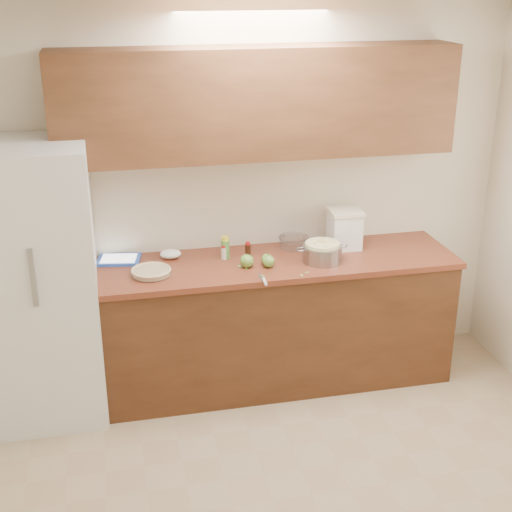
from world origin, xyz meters
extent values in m
plane|color=white|center=(0.00, 0.00, 2.60)|extent=(3.60, 3.60, 0.00)
plane|color=beige|center=(0.00, 1.80, 1.30)|extent=(3.60, 0.00, 3.60)
cube|color=#532C17|center=(0.00, 1.48, 0.44)|extent=(2.60, 0.65, 0.88)
cube|color=brown|center=(0.00, 1.48, 0.90)|extent=(2.64, 0.68, 0.04)
cube|color=brown|center=(0.00, 1.63, 1.95)|extent=(2.60, 0.34, 0.70)
cube|color=silver|center=(-1.44, 1.44, 0.90)|extent=(0.70, 0.70, 1.80)
cylinder|color=silver|center=(-0.75, 1.40, 0.94)|extent=(0.27, 0.27, 0.04)
cylinder|color=beige|center=(-0.75, 1.40, 0.94)|extent=(0.24, 0.24, 0.03)
torus|color=beige|center=(-0.75, 1.40, 0.95)|extent=(0.26, 0.26, 0.02)
cylinder|color=gray|center=(0.39, 1.39, 0.98)|extent=(0.26, 0.26, 0.11)
torus|color=gray|center=(0.24, 1.39, 1.02)|extent=(0.06, 0.06, 0.01)
torus|color=gray|center=(0.53, 1.39, 1.02)|extent=(0.06, 0.06, 0.01)
cylinder|color=beige|center=(0.39, 1.39, 0.99)|extent=(0.23, 0.23, 0.12)
cube|color=white|center=(0.62, 1.61, 1.05)|extent=(0.21, 0.21, 0.25)
cube|color=#F4E9C3|center=(0.62, 1.61, 1.18)|extent=(0.23, 0.23, 0.02)
cube|color=blue|center=(-0.94, 1.68, 0.93)|extent=(0.31, 0.26, 0.02)
cube|color=white|center=(-0.94, 1.68, 0.94)|extent=(0.26, 0.21, 0.00)
cube|color=gray|center=(-0.07, 1.21, 0.92)|extent=(0.02, 0.10, 0.00)
cylinder|color=white|center=(-0.07, 1.12, 0.93)|extent=(0.02, 0.09, 0.02)
cylinder|color=#4C8C38|center=(-0.24, 1.58, 0.98)|extent=(0.06, 0.06, 0.13)
cylinder|color=yellow|center=(-0.24, 1.58, 1.06)|extent=(0.05, 0.05, 0.03)
cylinder|color=beige|center=(-0.25, 1.57, 0.96)|extent=(0.04, 0.04, 0.08)
cylinder|color=red|center=(-0.25, 1.57, 1.01)|extent=(0.03, 0.03, 0.02)
cylinder|color=black|center=(-0.08, 1.56, 0.97)|extent=(0.04, 0.04, 0.09)
cylinder|color=red|center=(-0.08, 1.56, 1.02)|extent=(0.03, 0.03, 0.02)
cylinder|color=silver|center=(0.27, 1.68, 0.96)|extent=(0.20, 0.20, 0.08)
torus|color=silver|center=(0.27, 1.68, 0.99)|extent=(0.22, 0.22, 0.01)
ellipsoid|color=white|center=(-0.60, 1.66, 0.95)|extent=(0.17, 0.15, 0.06)
sphere|color=olive|center=(-0.13, 1.39, 0.97)|extent=(0.09, 0.09, 0.09)
cylinder|color=#3F2D19|center=(-0.13, 1.39, 1.02)|extent=(0.01, 0.01, 0.01)
sphere|color=olive|center=(0.01, 1.41, 0.96)|extent=(0.08, 0.08, 0.08)
cylinder|color=#3F2D19|center=(0.01, 1.41, 1.00)|extent=(0.01, 0.01, 0.01)
sphere|color=olive|center=(0.01, 1.36, 0.96)|extent=(0.08, 0.08, 0.08)
cylinder|color=#3F2D19|center=(0.01, 1.36, 1.01)|extent=(0.01, 0.01, 0.01)
cube|color=#8CB256|center=(-0.13, 1.37, 0.92)|extent=(0.02, 0.03, 0.00)
cube|color=#8CB256|center=(0.19, 1.18, 0.92)|extent=(0.01, 0.03, 0.00)
cube|color=#8CB256|center=(-0.17, 1.41, 0.92)|extent=(0.04, 0.05, 0.00)
cube|color=#8CB256|center=(-0.06, 1.23, 0.92)|extent=(0.03, 0.03, 0.00)
cube|color=#8CB256|center=(0.24, 1.22, 0.92)|extent=(0.03, 0.02, 0.00)
camera|label=1|loc=(-1.00, -2.84, 2.73)|focal=50.00mm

